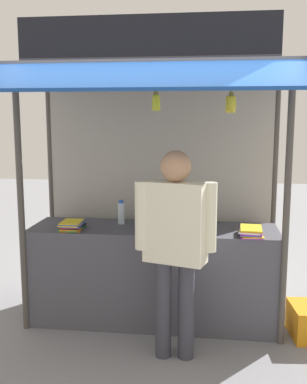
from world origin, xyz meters
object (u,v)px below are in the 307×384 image
(magazine_stack_far_left, at_px, (72,225))
(vendor_person, at_px, (175,236))
(water_bottle_right, at_px, (187,214))
(banana_bunch_rightmost, at_px, (156,102))
(banana_bunch_leftmost, at_px, (231,104))
(magazine_stack_rear_center, at_px, (251,232))
(water_bottle_left, at_px, (121,213))
(magazine_stack_mid_left, at_px, (192,231))
(water_bottle_front_right, at_px, (205,214))
(water_bottle_back_left, at_px, (156,216))

(magazine_stack_far_left, relative_size, vendor_person, 0.16)
(water_bottle_right, relative_size, banana_bunch_rightmost, 0.94)
(banana_bunch_rightmost, bearing_deg, vendor_person, -52.99)
(banana_bunch_leftmost, bearing_deg, magazine_stack_rear_center, 47.19)
(water_bottle_left, relative_size, banana_bunch_leftmost, 0.79)
(magazine_stack_mid_left, distance_m, banana_bunch_leftmost, 1.19)
(water_bottle_front_right, xyz_separation_m, water_bottle_left, (-0.84, -0.02, -0.00))
(water_bottle_right, bearing_deg, magazine_stack_far_left, -166.60)
(water_bottle_left, distance_m, magazine_stack_rear_center, 1.29)
(water_bottle_left, bearing_deg, magazine_stack_mid_left, -24.93)
(magazine_stack_mid_left, distance_m, magazine_stack_rear_center, 0.53)
(water_bottle_front_right, relative_size, banana_bunch_leftmost, 0.82)
(banana_bunch_leftmost, distance_m, vendor_person, 1.18)
(magazine_stack_far_left, height_order, vendor_person, vendor_person)
(banana_bunch_rightmost, bearing_deg, water_bottle_back_left, 96.53)
(banana_bunch_rightmost, xyz_separation_m, vendor_person, (0.19, -0.25, -1.08))
(banana_bunch_rightmost, bearing_deg, magazine_stack_rear_center, 15.67)
(water_bottle_right, distance_m, magazine_stack_rear_center, 0.66)
(banana_bunch_rightmost, bearing_deg, magazine_stack_mid_left, 34.49)
(magazine_stack_mid_left, bearing_deg, magazine_stack_rear_center, 2.41)
(magazine_stack_mid_left, bearing_deg, water_bottle_back_left, 144.08)
(banana_bunch_leftmost, bearing_deg, banana_bunch_rightmost, -179.98)
(water_bottle_left, xyz_separation_m, vendor_person, (0.61, -0.80, -0.01))
(water_bottle_left, bearing_deg, water_bottle_right, -3.46)
(magazine_stack_far_left, height_order, banana_bunch_rightmost, banana_bunch_rightmost)
(magazine_stack_mid_left, bearing_deg, banana_bunch_rightmost, -145.51)
(banana_bunch_rightmost, distance_m, vendor_person, 1.13)
(water_bottle_front_right, relative_size, vendor_person, 0.14)
(banana_bunch_rightmost, bearing_deg, magazine_stack_far_left, 163.15)
(water_bottle_back_left, relative_size, banana_bunch_leftmost, 0.72)
(magazine_stack_far_left, bearing_deg, banana_bunch_leftmost, -9.86)
(water_bottle_left, distance_m, magazine_stack_mid_left, 0.80)
(magazine_stack_rear_center, relative_size, banana_bunch_rightmost, 1.10)
(water_bottle_left, bearing_deg, vendor_person, -52.87)
(water_bottle_back_left, distance_m, magazine_stack_rear_center, 0.92)
(water_bottle_front_right, xyz_separation_m, magazine_stack_mid_left, (-0.11, -0.36, -0.08))
(magazine_stack_mid_left, height_order, banana_bunch_leftmost, banana_bunch_leftmost)
(water_bottle_right, relative_size, vendor_person, 0.15)
(magazine_stack_far_left, bearing_deg, water_bottle_left, 35.39)
(banana_bunch_leftmost, bearing_deg, water_bottle_left, 152.06)
(water_bottle_left, height_order, water_bottle_back_left, water_bottle_left)
(banana_bunch_leftmost, bearing_deg, water_bottle_front_right, 108.99)
(magazine_stack_far_left, bearing_deg, magazine_stack_mid_left, -2.03)
(magazine_stack_mid_left, xyz_separation_m, banana_bunch_rightmost, (-0.31, -0.21, 1.15))
(water_bottle_front_right, bearing_deg, magazine_stack_mid_left, -107.38)
(magazine_stack_rear_center, bearing_deg, water_bottle_back_left, 164.85)
(magazine_stack_mid_left, relative_size, magazine_stack_rear_center, 1.00)
(magazine_stack_rear_center, relative_size, banana_bunch_leftmost, 1.03)
(water_bottle_right, xyz_separation_m, banana_bunch_rightmost, (-0.24, -0.51, 1.06))
(magazine_stack_rear_center, distance_m, banana_bunch_rightmost, 1.44)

